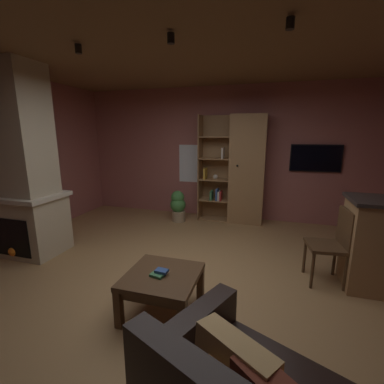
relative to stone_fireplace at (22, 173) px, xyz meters
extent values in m
cube|color=#A37A4C|center=(2.49, -0.19, -1.23)|extent=(6.09, 5.55, 0.02)
cube|color=#9E5B56|center=(2.49, 2.61, 0.13)|extent=(6.21, 0.06, 2.71)
cube|color=brown|center=(2.49, -0.19, 1.50)|extent=(6.09, 5.55, 0.02)
cube|color=white|center=(1.79, 2.58, -0.09)|extent=(0.57, 0.01, 0.81)
cube|color=#BCAD8E|center=(0.00, 0.01, -0.80)|extent=(0.95, 0.66, 0.85)
cube|color=#BCAD8E|center=(0.00, 0.01, 0.56)|extent=(0.80, 0.56, 1.86)
cube|color=beige|center=(0.00, 0.01, -0.34)|extent=(1.03, 0.74, 0.06)
cube|color=black|center=(0.00, -0.30, -0.87)|extent=(0.66, 0.08, 0.55)
sphere|color=orange|center=(0.00, -0.31, -1.08)|extent=(0.14, 0.14, 0.14)
cube|color=#997047|center=(3.00, 2.33, -0.16)|extent=(0.68, 0.38, 2.13)
cube|color=#997047|center=(2.35, 2.51, -0.16)|extent=(0.62, 0.02, 2.13)
cube|color=#997047|center=(2.05, 2.33, -0.16)|extent=(0.02, 0.38, 2.13)
sphere|color=black|center=(2.83, 2.13, -0.05)|extent=(0.04, 0.04, 0.04)
cube|color=#997047|center=(2.35, 2.33, -1.21)|extent=(0.62, 0.38, 0.02)
cube|color=#997047|center=(2.35, 2.33, -0.80)|extent=(0.62, 0.38, 0.02)
cube|color=#997047|center=(2.35, 2.33, -0.37)|extent=(0.62, 0.38, 0.02)
cube|color=#997047|center=(2.35, 2.33, 0.06)|extent=(0.62, 0.38, 0.02)
cube|color=#997047|center=(2.35, 2.33, 0.48)|extent=(0.62, 0.38, 0.02)
cube|color=#387247|center=(2.31, 2.28, -0.69)|extent=(0.04, 0.23, 0.19)
cube|color=beige|center=(2.53, 2.28, 0.17)|extent=(0.03, 0.23, 0.21)
cube|color=gold|center=(2.17, 2.28, -0.25)|extent=(0.03, 0.23, 0.22)
cube|color=#2D4C8C|center=(2.43, 2.28, -0.67)|extent=(0.04, 0.23, 0.24)
cube|color=beige|center=(2.47, 2.28, -0.70)|extent=(0.04, 0.23, 0.18)
cube|color=#B22D2D|center=(2.50, 2.28, -0.69)|extent=(0.03, 0.23, 0.19)
sphere|color=beige|center=(2.37, 2.33, -0.32)|extent=(0.10, 0.10, 0.10)
cube|color=black|center=(3.00, -1.56, -0.89)|extent=(0.49, 0.85, 0.67)
cube|color=tan|center=(3.31, -1.82, -0.64)|extent=(0.46, 0.38, 0.43)
cube|color=#4C331E|center=(2.47, -0.75, -0.82)|extent=(0.70, 0.70, 0.05)
cube|color=#4C331E|center=(2.47, -0.75, -0.89)|extent=(0.63, 0.63, 0.08)
cube|color=#4C331E|center=(2.16, -1.06, -1.03)|extent=(0.07, 0.07, 0.38)
cube|color=#4C331E|center=(2.78, -1.06, -1.03)|extent=(0.07, 0.07, 0.38)
cube|color=#4C331E|center=(2.16, -0.44, -1.03)|extent=(0.07, 0.07, 0.38)
cube|color=#4C331E|center=(2.78, -0.44, -1.03)|extent=(0.07, 0.07, 0.38)
cube|color=#387247|center=(2.44, -0.81, -0.78)|extent=(0.14, 0.11, 0.03)
cube|color=#2D4C8C|center=(2.47, -0.77, -0.76)|extent=(0.13, 0.09, 0.03)
cube|color=#4C331E|center=(4.13, 0.34, -0.76)|extent=(0.47, 0.47, 0.04)
cube|color=#4C331E|center=(4.32, 0.37, -0.52)|extent=(0.09, 0.40, 0.44)
cylinder|color=#4C331E|center=(3.93, 0.50, -0.99)|extent=(0.04, 0.04, 0.46)
cylinder|color=#4C331E|center=(3.97, 0.14, -0.99)|extent=(0.04, 0.04, 0.46)
cylinder|color=#4C331E|center=(4.28, 0.54, -0.99)|extent=(0.04, 0.04, 0.46)
cylinder|color=#4C331E|center=(4.33, 0.19, -0.99)|extent=(0.04, 0.04, 0.46)
cylinder|color=#9E896B|center=(1.69, 1.99, -1.12)|extent=(0.27, 0.27, 0.21)
sphere|color=#3D7F3D|center=(1.66, 2.01, -0.88)|extent=(0.32, 0.32, 0.32)
sphere|color=#3D7F3D|center=(1.66, 2.02, -0.73)|extent=(0.27, 0.27, 0.27)
cube|color=black|center=(4.25, 2.55, 0.09)|extent=(0.91, 0.05, 0.51)
cube|color=black|center=(4.25, 2.53, 0.09)|extent=(0.87, 0.01, 0.47)
cylinder|color=black|center=(1.43, -0.37, 1.42)|extent=(0.07, 0.07, 0.09)
cylinder|color=black|center=(2.47, -0.39, 1.42)|extent=(0.07, 0.07, 0.09)
cylinder|color=black|center=(3.51, -0.45, 1.42)|extent=(0.07, 0.07, 0.09)
camera|label=1|loc=(3.42, -2.93, 0.56)|focal=24.68mm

